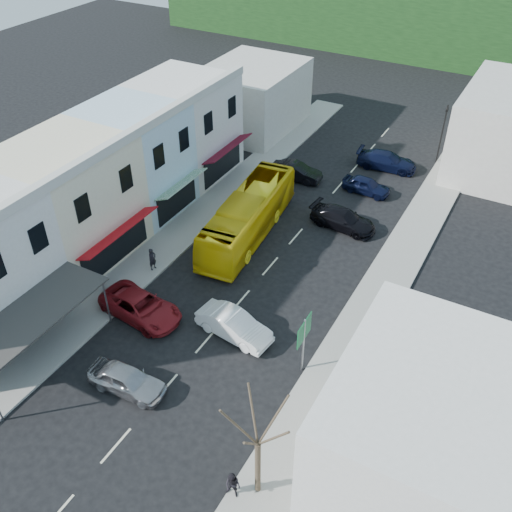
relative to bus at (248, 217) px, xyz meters
The scene contains 20 objects.
ground 11.11m from the bus, 73.39° to the right, with size 120.00×120.00×0.00m, color black.
sidewalk_left 4.63m from the bus, behind, with size 3.00×52.00×0.15m, color gray.
sidewalk_right 10.76m from the bus, ahead, with size 3.00×52.00×0.15m, color gray.
shopfront_row 11.14m from the bus, 149.36° to the right, with size 8.25×30.00×8.00m.
right_building 22.24m from the bus, 41.14° to the right, with size 8.00×9.00×8.00m, color silver.
distant_block_left 18.75m from the bus, 118.28° to the left, with size 8.00×10.00×6.00m, color #B7B2A8.
distant_block_right 24.14m from the bus, 53.99° to the left, with size 8.00×12.00×7.00m, color #B7B2A8.
bus is the anchor object (origin of this frame).
car_silver 15.60m from the bus, 84.62° to the right, with size 1.80×4.40×1.40m, color #9F9FA3.
car_white 10.32m from the bus, 65.11° to the right, with size 1.80×4.40×1.40m, color white.
car_red 10.78m from the bus, 97.66° to the right, with size 1.90×4.60×1.40m, color maroon.
car_black_near 7.10m from the bus, 36.71° to the left, with size 1.84×4.50×1.40m, color black.
car_navy_mid 11.20m from the bus, 61.02° to the left, with size 1.80×4.40×1.40m, color black.
car_black_far 9.06m from the bus, 93.43° to the left, with size 1.80×4.40×1.40m, color black.
car_navy_far 15.56m from the bus, 69.17° to the left, with size 1.84×4.50×1.40m, color black.
pedestrian_left 7.60m from the bus, 117.51° to the right, with size 0.60×0.40×1.70m, color black.
pedestrian_right 20.37m from the bus, 62.37° to the right, with size 0.70×0.44×1.70m, color black.
direction_sign 13.31m from the bus, 47.76° to the right, with size 0.22×1.70×3.78m, color #0B5026, non-canonical shape.
street_tree 20.20m from the bus, 59.27° to the right, with size 2.93×2.93×7.04m, color #382C1F, non-canonical shape.
traffic_signal 19.96m from the bus, 62.90° to the left, with size 0.77×1.16×5.32m, color black, non-canonical shape.
Camera 1 is at (13.83, -19.03, 23.96)m, focal length 40.00 mm.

